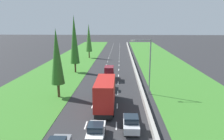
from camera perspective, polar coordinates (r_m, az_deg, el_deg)
The scene contains 14 objects.
ground_plane at distance 62.84m, azimuth 0.26°, elevation 1.80°, with size 300.00×300.00×0.00m, color #28282B.
grass_verge_left at distance 64.52m, azimuth -11.04°, elevation 1.87°, with size 14.00×140.00×0.04m, color #387528.
grass_verge_right at distance 63.97m, azimuth 13.23°, elevation 1.68°, with size 14.00×140.00×0.04m, color #387528.
median_barrier at distance 62.82m, azimuth 5.47°, elevation 2.14°, with size 0.44×120.00×0.85m, color #9E9B93.
lane_markings at distance 62.84m, azimuth 0.26°, elevation 1.81°, with size 3.64×116.00×0.01m.
white_hatchback_centre_lane at distance 22.61m, azimuth -4.23°, elevation -15.82°, with size 1.74×3.90×1.72m.
red_box_truck_centre_lane at distance 29.68m, azimuth -1.69°, elevation -5.94°, with size 2.46×9.40×4.18m.
teal_hatchback_centre_lane at distance 37.86m, azimuth -0.87°, elevation -4.01°, with size 1.74×3.90×1.72m.
maroon_van_centre_lane at distance 44.31m, azimuth -0.73°, elevation -0.83°, with size 1.96×4.90×2.82m.
silver_hatchback_right_lane at distance 24.32m, azimuth 5.02°, elevation -13.69°, with size 1.74×3.90×1.72m.
poplar_tree_second at distance 33.96m, azimuth -14.33°, elevation 3.38°, with size 2.07×2.07×10.76m.
poplar_tree_third at distance 50.84m, azimuth -9.89°, elevation 7.88°, with size 2.13×2.13×13.29m.
poplar_tree_fourth at distance 71.91m, azimuth -6.12°, elevation 8.39°, with size 2.08×2.08×11.14m.
street_light_mast at distance 34.99m, azimuth 9.41°, elevation 1.87°, with size 3.20×0.28×9.00m.
Camera 1 is at (2.15, -1.74, 11.50)m, focal length 34.73 mm.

